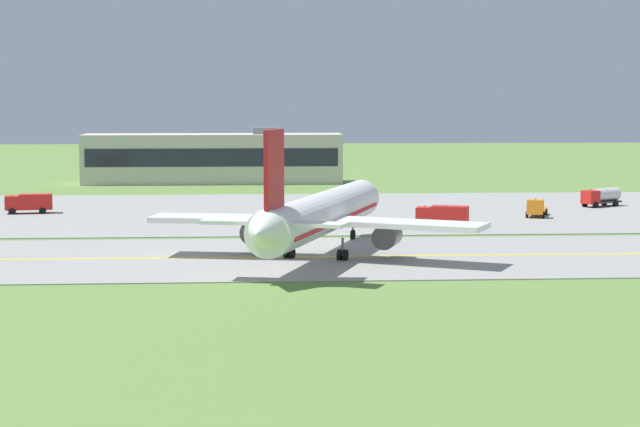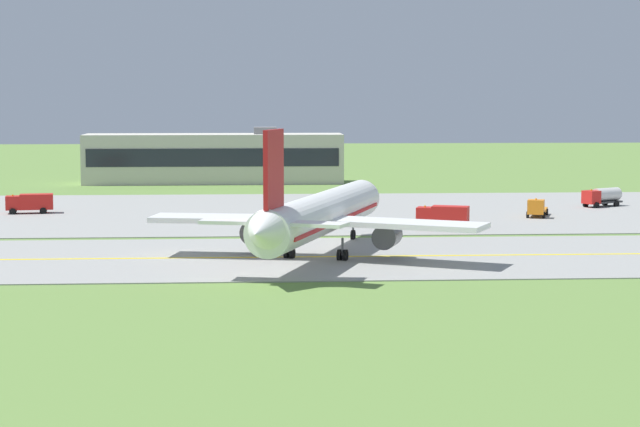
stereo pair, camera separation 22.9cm
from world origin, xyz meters
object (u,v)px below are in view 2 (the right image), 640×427
service_truck_fuel (602,196)px  airplane_lead (320,215)px  service_truck_baggage (537,208)px  service_truck_pushback (30,202)px  service_truck_catering (443,215)px

service_truck_fuel → airplane_lead: bearing=-132.6°
airplane_lead → service_truck_fuel: size_ratio=6.18×
service_truck_baggage → service_truck_pushback: service_truck_pushback is taller
airplane_lead → service_truck_catering: 28.06m
airplane_lead → service_truck_fuel: 62.15m
service_truck_fuel → service_truck_pushback: bearing=-177.1°
airplane_lead → service_truck_baggage: bearing=48.2°
service_truck_fuel → service_truck_catering: 34.63m
airplane_lead → service_truck_pushback: (-35.34, 41.76, -2.60)m
service_truck_pushback → airplane_lead: bearing=-49.8°
service_truck_catering → service_truck_fuel: bearing=41.0°
service_truck_baggage → service_truck_catering: service_truck_catering is taller
service_truck_baggage → service_truck_catering: (-13.72, -10.15, 0.35)m
service_truck_baggage → service_truck_catering: 17.07m
service_truck_baggage → airplane_lead: bearing=-131.8°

